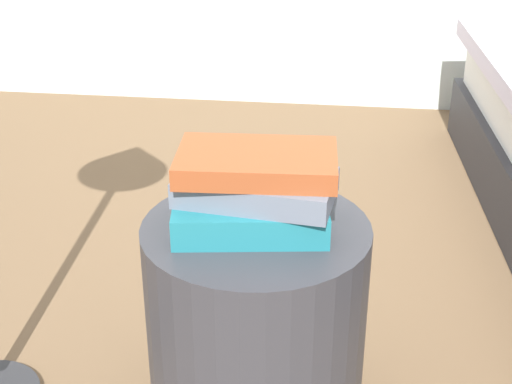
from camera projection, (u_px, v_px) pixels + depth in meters
side_table at (256, 328)px, 1.50m from camera, size 0.43×0.43×0.46m
book_teal at (250, 212)px, 1.39m from camera, size 0.30×0.22×0.06m
book_slate at (253, 188)px, 1.36m from camera, size 0.30×0.18×0.05m
book_rust at (258, 163)px, 1.36m from camera, size 0.30×0.19×0.04m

